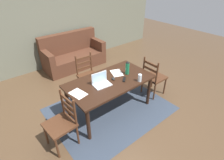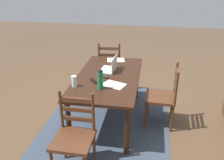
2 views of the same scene
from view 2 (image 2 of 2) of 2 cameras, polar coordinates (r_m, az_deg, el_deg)
ground_plane at (r=3.98m, az=-0.83°, el=-8.79°), size 14.00×14.00×0.00m
area_rug at (r=3.98m, az=-0.83°, el=-8.75°), size 2.40×1.88×0.01m
dining_table at (r=3.67m, az=-0.89°, el=-0.27°), size 1.70×0.92×0.74m
chair_far_head at (r=3.70m, az=11.87°, el=-3.83°), size 0.46×0.46×0.95m
chair_left_near at (r=4.80m, az=-0.52°, el=3.49°), size 0.48×0.48×0.95m
chair_right_near at (r=2.86m, az=-8.85°, el=-13.00°), size 0.44×0.44×0.95m
laptop at (r=3.80m, az=-0.32°, el=3.03°), size 0.34×0.25×0.23m
water_bottle at (r=3.19m, az=-2.78°, el=0.31°), size 0.08×0.08×0.28m
drinking_glass at (r=3.32m, az=-8.82°, el=-0.30°), size 0.07×0.07×0.15m
computer_mouse at (r=3.56m, az=-1.36°, el=0.78°), size 0.09×0.12×0.03m
tv_remote at (r=3.45m, az=-4.24°, el=-0.21°), size 0.16×0.15×0.02m
paper_stack_left at (r=3.35m, az=0.45°, el=-1.10°), size 0.30×0.35×0.00m
paper_stack_right at (r=4.27m, az=0.90°, el=4.70°), size 0.26×0.33×0.00m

